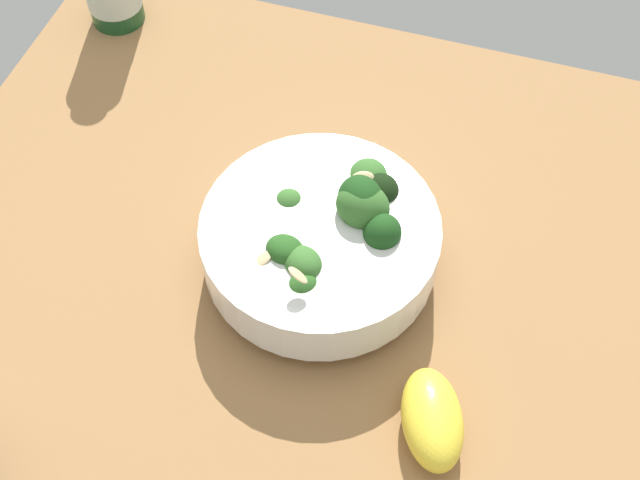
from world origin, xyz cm
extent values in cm
cube|color=#996D42|center=(0.00, 0.00, -1.83)|extent=(67.33, 67.33, 3.66)
cylinder|color=white|center=(2.98, -3.23, 0.76)|extent=(10.67, 10.67, 1.53)
cylinder|color=white|center=(2.98, -3.23, 3.81)|extent=(19.40, 19.40, 4.58)
cylinder|color=silver|center=(2.98, -3.23, 5.70)|extent=(15.52, 15.52, 0.80)
cylinder|color=#3C7A32|center=(5.66, -5.78, 5.12)|extent=(1.99, 2.25, 2.01)
ellipsoid|color=#194216|center=(5.66, -5.78, 7.00)|extent=(5.88, 6.10, 4.96)
cylinder|color=#3C7A32|center=(3.66, -8.14, 4.46)|extent=(1.72, 1.56, 1.95)
ellipsoid|color=#194216|center=(3.66, -8.14, 6.24)|extent=(4.10, 3.93, 3.94)
cylinder|color=#4A8F3C|center=(-2.54, -3.52, 4.41)|extent=(1.00, 1.10, 1.13)
ellipsoid|color=#2D6023|center=(-2.54, -3.52, 5.59)|extent=(3.87, 3.55, 2.84)
cylinder|color=#2F662B|center=(4.75, 0.02, 4.33)|extent=(1.17, 1.13, 1.35)
ellipsoid|color=#386B2B|center=(4.75, 0.02, 5.58)|extent=(3.66, 3.32, 2.64)
cylinder|color=#4A8F3C|center=(0.31, -1.30, 4.32)|extent=(1.41, 1.53, 1.64)
ellipsoid|color=#23511C|center=(0.31, -1.30, 5.95)|extent=(4.64, 4.24, 3.50)
cylinder|color=#589D47|center=(5.33, -6.08, 4.95)|extent=(2.06, 2.25, 1.65)
ellipsoid|color=#386B2B|center=(5.33, -6.08, 6.77)|extent=(5.03, 5.79, 6.05)
cylinder|color=#4A8F3C|center=(9.05, -5.49, 3.94)|extent=(1.40, 1.67, 1.77)
ellipsoid|color=#386B2B|center=(9.05, -5.49, 5.65)|extent=(4.96, 4.75, 3.86)
cylinder|color=#589D47|center=(7.83, -6.86, 4.41)|extent=(1.26, 1.40, 1.33)
ellipsoid|color=black|center=(7.83, -6.86, 5.84)|extent=(4.33, 3.98, 3.85)
cylinder|color=#589D47|center=(-0.70, -2.97, 4.35)|extent=(1.50, 1.56, 1.42)
ellipsoid|color=#386B2B|center=(-0.70, -2.97, 5.93)|extent=(4.89, 4.48, 3.56)
ellipsoid|color=#DBBC84|center=(-2.93, -3.38, 7.76)|extent=(1.39, 1.72, 1.46)
ellipsoid|color=#DBBC84|center=(-1.43, -0.11, 6.13)|extent=(2.07, 1.83, 0.91)
ellipsoid|color=#DBBC84|center=(7.84, -5.36, 7.16)|extent=(1.59, 2.05, 0.77)
ellipsoid|color=yellow|center=(-8.43, -15.44, 1.99)|extent=(9.15, 7.17, 3.98)
camera|label=1|loc=(-32.62, -14.41, 58.92)|focal=45.87mm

